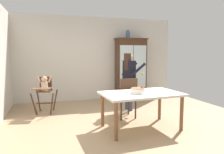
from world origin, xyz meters
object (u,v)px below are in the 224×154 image
at_px(china_cabinet, 131,68).
at_px(ceramic_vase, 128,35).
at_px(dining_table, 141,97).
at_px(birthday_cake, 138,91).
at_px(dining_chair_far_side, 127,95).
at_px(adult_person, 129,74).
at_px(high_chair_with_toddler, 44,88).

relative_size(china_cabinet, ceramic_vase, 7.51).
height_order(dining_table, birthday_cake, birthday_cake).
height_order(birthday_cake, dining_chair_far_side, dining_chair_far_side).
bearing_deg(dining_chair_far_side, adult_person, -120.30).
bearing_deg(adult_person, dining_table, 157.68).
relative_size(dining_table, birthday_cake, 5.77).
xyz_separation_m(high_chair_with_toddler, adult_person, (2.18, -0.38, 0.31)).
bearing_deg(dining_chair_far_side, dining_table, 87.96).
bearing_deg(ceramic_vase, adult_person, -109.78).
distance_m(china_cabinet, birthday_cake, 2.99).
height_order(china_cabinet, high_chair_with_toddler, china_cabinet).
relative_size(ceramic_vase, birthday_cake, 0.96).
xyz_separation_m(china_cabinet, adult_person, (-0.60, -1.37, -0.05)).
distance_m(china_cabinet, adult_person, 1.49).
height_order(high_chair_with_toddler, dining_chair_far_side, dining_chair_far_side).
bearing_deg(ceramic_vase, dining_table, -106.13).
height_order(ceramic_vase, dining_table, ceramic_vase).
bearing_deg(dining_table, adult_person, 77.56).
height_order(china_cabinet, birthday_cake, china_cabinet).
distance_m(dining_table, birthday_cake, 0.17).
bearing_deg(high_chair_with_toddler, ceramic_vase, 33.21).
distance_m(adult_person, birthday_cake, 1.51).
bearing_deg(dining_chair_far_side, ceramic_vase, -116.43).
bearing_deg(dining_table, high_chair_with_toddler, 136.31).
relative_size(high_chair_with_toddler, dining_table, 0.59).
xyz_separation_m(china_cabinet, birthday_cake, (-1.00, -2.81, -0.23)).
xyz_separation_m(dining_table, dining_chair_far_side, (-0.03, 0.70, -0.10)).
distance_m(china_cabinet, dining_table, 2.94).
relative_size(china_cabinet, birthday_cake, 7.25).
xyz_separation_m(ceramic_vase, high_chair_with_toddler, (-2.67, -0.99, -1.49)).
relative_size(adult_person, birthday_cake, 5.47).
xyz_separation_m(ceramic_vase, dining_chair_far_side, (-0.83, -2.07, -1.59)).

